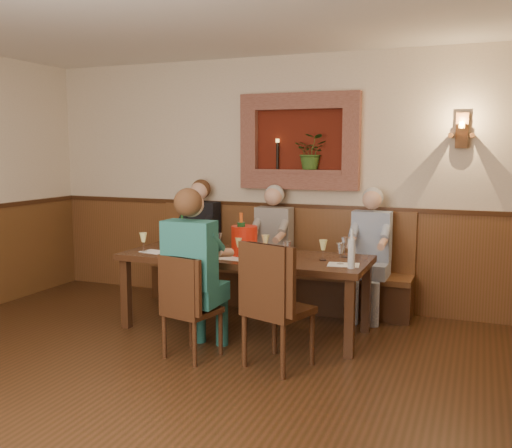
{
  "coord_description": "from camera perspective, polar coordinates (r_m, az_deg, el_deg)",
  "views": [
    {
      "loc": [
        2.1,
        -3.16,
        1.77
      ],
      "look_at": [
        0.1,
        1.9,
        1.05
      ],
      "focal_mm": 40.0,
      "sensor_mm": 36.0,
      "label": 1
    }
  ],
  "objects": [
    {
      "name": "wine_glass_9",
      "position": [
        5.33,
        -5.3,
        -2.49
      ],
      "size": [
        0.08,
        0.08,
        0.19
      ],
      "primitive_type": null,
      "color": "#FFFB98",
      "rests_on": "dining_table"
    },
    {
      "name": "tasting_sheet_c",
      "position": [
        5.12,
        8.74,
        -4.05
      ],
      "size": [
        0.3,
        0.24,
        0.0
      ],
      "primitive_type": "cube",
      "rotation": [
        0.0,
        0.0,
        0.15
      ],
      "color": "white",
      "rests_on": "dining_table"
    },
    {
      "name": "water_bottle",
      "position": [
        4.96,
        9.53,
        -2.83
      ],
      "size": [
        0.08,
        0.08,
        0.34
      ],
      "rotation": [
        0.0,
        0.0,
        0.39
      ],
      "color": "silver",
      "rests_on": "dining_table"
    },
    {
      "name": "tasting_sheet_b",
      "position": [
        5.34,
        -1.97,
        -3.47
      ],
      "size": [
        0.3,
        0.22,
        0.0
      ],
      "primitive_type": "cube",
      "rotation": [
        0.0,
        0.0,
        -0.02
      ],
      "color": "white",
      "rests_on": "dining_table"
    },
    {
      "name": "wine_bottle_green_a",
      "position": [
        5.43,
        -1.49,
        -1.43
      ],
      "size": [
        0.09,
        0.09,
        0.42
      ],
      "rotation": [
        0.0,
        0.0,
        -0.3
      ],
      "color": "#19471E",
      "rests_on": "dining_table"
    },
    {
      "name": "person_bench_left",
      "position": [
        6.7,
        -5.84,
        -2.68
      ],
      "size": [
        0.42,
        0.51,
        1.42
      ],
      "color": "black",
      "rests_on": "ground"
    },
    {
      "name": "wine_glass_2",
      "position": [
        5.53,
        -7.28,
        -2.15
      ],
      "size": [
        0.08,
        0.08,
        0.19
      ],
      "primitive_type": null,
      "color": "#FFFB98",
      "rests_on": "dining_table"
    },
    {
      "name": "bench",
      "position": [
        6.48,
        2.09,
        -5.33
      ],
      "size": [
        3.0,
        0.45,
        1.11
      ],
      "color": "#381E0F",
      "rests_on": "ground"
    },
    {
      "name": "spittoon_bucket",
      "position": [
        5.48,
        -1.17,
        -1.69
      ],
      "size": [
        0.31,
        0.31,
        0.29
      ],
      "primitive_type": "cylinder",
      "rotation": [
        0.0,
        0.0,
        0.29
      ],
      "color": "red",
      "rests_on": "dining_table"
    },
    {
      "name": "wine_glass_3",
      "position": [
        5.68,
        -3.79,
        -1.85
      ],
      "size": [
        0.08,
        0.08,
        0.19
      ],
      "primitive_type": null,
      "color": "white",
      "rests_on": "dining_table"
    },
    {
      "name": "person_bench_right",
      "position": [
        6.07,
        11.27,
        -4.07
      ],
      "size": [
        0.4,
        0.49,
        1.37
      ],
      "color": "navy",
      "rests_on": "ground"
    },
    {
      "name": "wine_glass_6",
      "position": [
        5.15,
        3.11,
        -2.82
      ],
      "size": [
        0.08,
        0.08,
        0.19
      ],
      "primitive_type": null,
      "color": "white",
      "rests_on": "dining_table"
    },
    {
      "name": "wine_glass_5",
      "position": [
        5.54,
        0.94,
        -2.07
      ],
      "size": [
        0.08,
        0.08,
        0.19
      ],
      "primitive_type": null,
      "color": "#FFFB98",
      "rests_on": "dining_table"
    },
    {
      "name": "wine_glass_0",
      "position": [
        5.8,
        -11.2,
        -1.79
      ],
      "size": [
        0.08,
        0.08,
        0.19
      ],
      "primitive_type": null,
      "color": "#FFFB98",
      "rests_on": "dining_table"
    },
    {
      "name": "wine_glass_1",
      "position": [
        5.9,
        -7.18,
        -1.54
      ],
      "size": [
        0.08,
        0.08,
        0.19
      ],
      "primitive_type": null,
      "color": "white",
      "rests_on": "dining_table"
    },
    {
      "name": "tasting_sheet_d",
      "position": [
        5.42,
        -5.46,
        -3.34
      ],
      "size": [
        0.34,
        0.27,
        0.0
      ],
      "primitive_type": "cube",
      "rotation": [
        0.0,
        0.0,
        -0.16
      ],
      "color": "white",
      "rests_on": "dining_table"
    },
    {
      "name": "ground_plane",
      "position": [
        4.19,
        -11.41,
        -17.62
      ],
      "size": [
        6.0,
        6.0,
        0.0
      ],
      "primitive_type": "plane",
      "color": "#311E0D",
      "rests_on": "ground"
    },
    {
      "name": "wine_bottle_green_b",
      "position": [
        5.89,
        -7.37,
        -1.11
      ],
      "size": [
        0.07,
        0.07,
        0.35
      ],
      "rotation": [
        0.0,
        0.0,
        -0.19
      ],
      "color": "#19471E",
      "rests_on": "dining_table"
    },
    {
      "name": "wine_glass_10",
      "position": [
        5.47,
        8.85,
        -2.3
      ],
      "size": [
        0.08,
        0.08,
        0.19
      ],
      "primitive_type": null,
      "color": "white",
      "rests_on": "dining_table"
    },
    {
      "name": "chair_near_right",
      "position": [
        4.72,
        2.1,
        -10.61
      ],
      "size": [
        0.58,
        0.58,
        1.04
      ],
      "rotation": [
        0.0,
        0.0,
        -0.32
      ],
      "color": "black",
      "rests_on": "ground"
    },
    {
      "name": "chair_near_left",
      "position": [
        4.96,
        -6.51,
        -10.24
      ],
      "size": [
        0.48,
        0.48,
        0.9
      ],
      "rotation": [
        0.0,
        0.0,
        -0.23
      ],
      "color": "black",
      "rests_on": "ground"
    },
    {
      "name": "tasting_sheet_a",
      "position": [
        5.78,
        -10.16,
        -2.74
      ],
      "size": [
        0.29,
        0.23,
        0.0
      ],
      "primitive_type": "cube",
      "rotation": [
        0.0,
        0.0,
        -0.22
      ],
      "color": "white",
      "rests_on": "dining_table"
    },
    {
      "name": "wine_glass_4",
      "position": [
        5.39,
        -1.71,
        -2.35
      ],
      "size": [
        0.08,
        0.08,
        0.19
      ],
      "primitive_type": null,
      "color": "#FFFB98",
      "rests_on": "dining_table"
    },
    {
      "name": "person_chair_front",
      "position": [
        4.93,
        -6.1,
        -6.22
      ],
      "size": [
        0.43,
        0.53,
        1.45
      ],
      "color": "navy",
      "rests_on": "ground"
    },
    {
      "name": "wine_glass_8",
      "position": [
        5.12,
        8.44,
        -2.96
      ],
      "size": [
        0.08,
        0.08,
        0.19
      ],
      "primitive_type": null,
      "color": "white",
      "rests_on": "dining_table"
    },
    {
      "name": "room_shell",
      "position": [
        3.8,
        -12.17,
        9.13
      ],
      "size": [
        6.04,
        6.04,
        2.82
      ],
      "color": "beige",
      "rests_on": "ground"
    },
    {
      "name": "wainscoting",
      "position": [
        3.98,
        -11.64,
        -9.95
      ],
      "size": [
        6.02,
        6.02,
        1.15
      ],
      "color": "#583719",
      "rests_on": "ground"
    },
    {
      "name": "wall_sconce",
      "position": [
        6.1,
        19.9,
        8.71
      ],
      "size": [
        0.25,
        0.2,
        0.35
      ],
      "color": "#583719",
      "rests_on": "ground"
    },
    {
      "name": "wine_glass_7",
      "position": [
        5.28,
        6.73,
        -2.61
      ],
      "size": [
        0.08,
        0.08,
        0.19
      ],
      "primitive_type": null,
      "color": "#FFFB98",
      "rests_on": "dining_table"
    },
    {
      "name": "wall_niche",
      "position": [
        6.39,
        4.67,
        7.83
      ],
      "size": [
        1.36,
        0.3,
        1.06
      ],
      "color": "#4F150B",
      "rests_on": "ground"
    },
    {
      "name": "person_bench_mid",
      "position": [
        6.35,
        1.53,
        -3.41
      ],
      "size": [
        0.4,
        0.49,
        1.37
      ],
      "color": "#5A5552",
      "rests_on": "ground"
    },
    {
      "name": "dining_table",
      "position": [
        5.55,
        -1.15,
        -3.86
      ],
      "size": [
        2.4,
        0.9,
        0.75
      ],
      "color": "black",
      "rests_on": "ground"
    }
  ]
}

